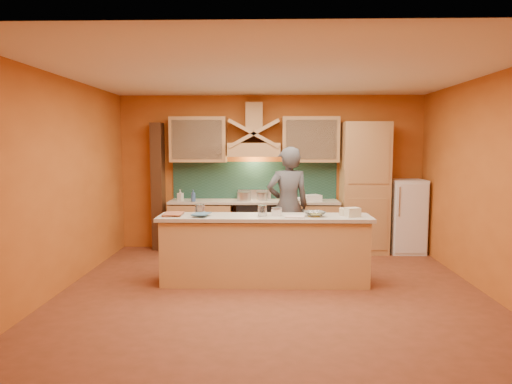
{
  "coord_description": "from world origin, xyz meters",
  "views": [
    {
      "loc": [
        -0.06,
        -5.85,
        1.91
      ],
      "look_at": [
        -0.23,
        0.9,
        1.21
      ],
      "focal_mm": 32.0,
      "sensor_mm": 36.0,
      "label": 1
    }
  ],
  "objects_px": {
    "stove": "(254,226)",
    "mixing_bowl": "(315,214)",
    "kitchen_scale": "(277,212)",
    "fridge": "(406,216)",
    "person": "(288,206)"
  },
  "relations": [
    {
      "from": "stove",
      "to": "kitchen_scale",
      "type": "relative_size",
      "value": 8.17
    },
    {
      "from": "stove",
      "to": "fridge",
      "type": "bearing_deg",
      "value": 0.0
    },
    {
      "from": "fridge",
      "to": "stove",
      "type": "bearing_deg",
      "value": 180.0
    },
    {
      "from": "stove",
      "to": "mixing_bowl",
      "type": "xyz_separation_m",
      "value": [
        0.88,
        -1.94,
        0.53
      ]
    },
    {
      "from": "mixing_bowl",
      "to": "person",
      "type": "bearing_deg",
      "value": 105.94
    },
    {
      "from": "stove",
      "to": "person",
      "type": "xyz_separation_m",
      "value": [
        0.57,
        -0.85,
        0.49
      ]
    },
    {
      "from": "person",
      "to": "mixing_bowl",
      "type": "relative_size",
      "value": 6.7
    },
    {
      "from": "kitchen_scale",
      "to": "mixing_bowl",
      "type": "bearing_deg",
      "value": 16.44
    },
    {
      "from": "kitchen_scale",
      "to": "mixing_bowl",
      "type": "relative_size",
      "value": 0.39
    },
    {
      "from": "stove",
      "to": "fridge",
      "type": "distance_m",
      "value": 2.71
    },
    {
      "from": "fridge",
      "to": "kitchen_scale",
      "type": "height_order",
      "value": "fridge"
    },
    {
      "from": "kitchen_scale",
      "to": "mixing_bowl",
      "type": "xyz_separation_m",
      "value": [
        0.51,
        -0.04,
        -0.01
      ]
    },
    {
      "from": "person",
      "to": "mixing_bowl",
      "type": "height_order",
      "value": "person"
    },
    {
      "from": "fridge",
      "to": "person",
      "type": "height_order",
      "value": "person"
    },
    {
      "from": "kitchen_scale",
      "to": "mixing_bowl",
      "type": "height_order",
      "value": "kitchen_scale"
    }
  ]
}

